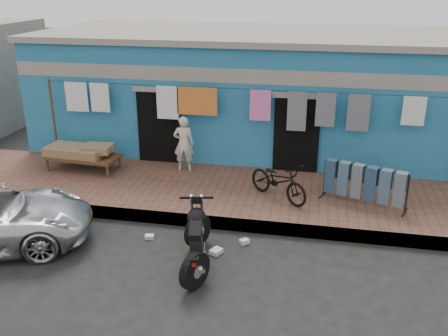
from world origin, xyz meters
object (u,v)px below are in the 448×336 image
(seated_person, at_px, (184,144))
(jeans_rack, at_px, (364,184))
(bicycle, at_px, (279,177))
(motorcycle, at_px, (196,237))
(charpoy, at_px, (83,158))

(seated_person, bearing_deg, jeans_rack, 155.45)
(bicycle, bearing_deg, jeans_rack, -49.09)
(seated_person, xyz_separation_m, motorcycle, (1.29, -3.86, -0.38))
(motorcycle, xyz_separation_m, charpoy, (-3.76, 3.38, 0.01))
(seated_person, xyz_separation_m, jeans_rack, (4.26, -1.18, -0.25))
(motorcycle, bearing_deg, seated_person, 96.38)
(bicycle, distance_m, charpoy, 5.00)
(seated_person, relative_size, bicycle, 0.87)
(charpoy, xyz_separation_m, jeans_rack, (6.73, -0.71, 0.13))
(seated_person, distance_m, bicycle, 2.78)
(bicycle, xyz_separation_m, charpoy, (-4.94, 0.80, -0.20))
(seated_person, relative_size, charpoy, 0.71)
(bicycle, height_order, charpoy, bicycle)
(seated_person, distance_m, charpoy, 2.54)
(motorcycle, height_order, charpoy, motorcycle)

